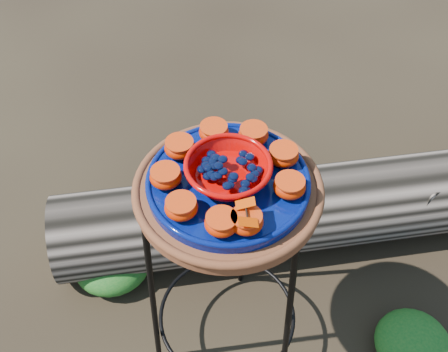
% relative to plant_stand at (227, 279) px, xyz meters
% --- Properties ---
extents(ground, '(60.00, 60.00, 0.00)m').
position_rel_plant_stand_xyz_m(ground, '(0.00, 0.00, -0.35)').
color(ground, black).
extents(plant_stand, '(0.44, 0.44, 0.70)m').
position_rel_plant_stand_xyz_m(plant_stand, '(0.00, 0.00, 0.00)').
color(plant_stand, black).
rests_on(plant_stand, ground).
extents(terracotta_saucer, '(0.42, 0.42, 0.03)m').
position_rel_plant_stand_xyz_m(terracotta_saucer, '(0.00, 0.00, 0.37)').
color(terracotta_saucer, brown).
rests_on(terracotta_saucer, plant_stand).
extents(cobalt_plate, '(0.36, 0.36, 0.02)m').
position_rel_plant_stand_xyz_m(cobalt_plate, '(0.00, 0.00, 0.40)').
color(cobalt_plate, '#00093E').
rests_on(cobalt_plate, terracotta_saucer).
extents(red_bowl, '(0.18, 0.18, 0.05)m').
position_rel_plant_stand_xyz_m(red_bowl, '(0.00, 0.00, 0.43)').
color(red_bowl, '#BF0502').
rests_on(red_bowl, cobalt_plate).
extents(glass_gems, '(0.14, 0.14, 0.02)m').
position_rel_plant_stand_xyz_m(glass_gems, '(0.00, 0.00, 0.47)').
color(glass_gems, black).
rests_on(glass_gems, red_bowl).
extents(orange_half_0, '(0.07, 0.07, 0.04)m').
position_rel_plant_stand_xyz_m(orange_half_0, '(0.06, -0.12, 0.43)').
color(orange_half_0, '#B10400').
rests_on(orange_half_0, cobalt_plate).
extents(orange_half_1, '(0.07, 0.07, 0.04)m').
position_rel_plant_stand_xyz_m(orange_half_1, '(0.13, -0.01, 0.43)').
color(orange_half_1, '#B10400').
rests_on(orange_half_1, cobalt_plate).
extents(orange_half_2, '(0.07, 0.07, 0.04)m').
position_rel_plant_stand_xyz_m(orange_half_2, '(0.11, 0.08, 0.43)').
color(orange_half_2, '#B10400').
rests_on(orange_half_2, cobalt_plate).
extents(orange_half_3, '(0.07, 0.07, 0.04)m').
position_rel_plant_stand_xyz_m(orange_half_3, '(0.03, 0.13, 0.43)').
color(orange_half_3, '#B10400').
rests_on(orange_half_3, cobalt_plate).
extents(orange_half_4, '(0.07, 0.07, 0.04)m').
position_rel_plant_stand_xyz_m(orange_half_4, '(-0.06, 0.12, 0.43)').
color(orange_half_4, '#B10400').
rests_on(orange_half_4, cobalt_plate).
extents(orange_half_5, '(0.07, 0.07, 0.04)m').
position_rel_plant_stand_xyz_m(orange_half_5, '(-0.12, 0.05, 0.43)').
color(orange_half_5, '#B10400').
rests_on(orange_half_5, cobalt_plate).
extents(orange_half_6, '(0.07, 0.07, 0.04)m').
position_rel_plant_stand_xyz_m(orange_half_6, '(-0.13, -0.04, 0.43)').
color(orange_half_6, '#B10400').
rests_on(orange_half_6, cobalt_plate).
extents(orange_half_7, '(0.07, 0.07, 0.04)m').
position_rel_plant_stand_xyz_m(orange_half_7, '(-0.07, -0.11, 0.43)').
color(orange_half_7, '#B10400').
rests_on(orange_half_7, cobalt_plate).
extents(orange_half_8, '(0.07, 0.07, 0.04)m').
position_rel_plant_stand_xyz_m(orange_half_8, '(0.01, -0.13, 0.43)').
color(orange_half_8, '#B10400').
rests_on(orange_half_8, cobalt_plate).
extents(butterfly, '(0.10, 0.08, 0.02)m').
position_rel_plant_stand_xyz_m(butterfly, '(0.06, -0.12, 0.45)').
color(butterfly, '#D13800').
rests_on(butterfly, orange_half_0).
extents(driftwood_log, '(1.62, 0.96, 0.30)m').
position_rel_plant_stand_xyz_m(driftwood_log, '(0.12, 0.43, -0.20)').
color(driftwood_log, black).
rests_on(driftwood_log, ground).
extents(foliage_left, '(0.26, 0.26, 0.13)m').
position_rel_plant_stand_xyz_m(foliage_left, '(-0.43, 0.16, -0.28)').
color(foliage_left, '#104F16').
rests_on(foliage_left, ground).
extents(foliage_right, '(0.23, 0.23, 0.12)m').
position_rel_plant_stand_xyz_m(foliage_right, '(0.57, 0.08, -0.29)').
color(foliage_right, '#104F16').
rests_on(foliage_right, ground).
extents(foliage_back, '(0.35, 0.35, 0.17)m').
position_rel_plant_stand_xyz_m(foliage_back, '(-0.03, 0.67, -0.26)').
color(foliage_back, '#104F16').
rests_on(foliage_back, ground).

